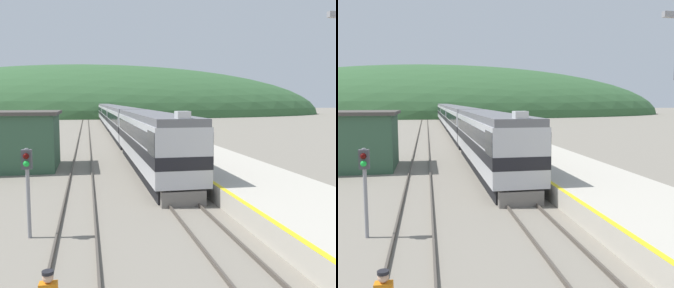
% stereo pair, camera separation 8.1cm
% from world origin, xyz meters
% --- Properties ---
extents(track_main, '(1.52, 180.00, 0.16)m').
position_xyz_m(track_main, '(0.00, 70.00, 0.08)').
color(track_main, '#4C443D').
rests_on(track_main, ground).
extents(track_siding, '(1.52, 180.00, 0.16)m').
position_xyz_m(track_siding, '(-4.96, 70.00, 0.08)').
color(track_siding, '#4C443D').
rests_on(track_siding, ground).
extents(platform, '(5.58, 140.00, 0.95)m').
position_xyz_m(platform, '(4.44, 50.00, 0.47)').
color(platform, '#BCB5A5').
rests_on(platform, ground).
extents(distant_hills, '(167.61, 75.42, 35.20)m').
position_xyz_m(distant_hills, '(0.00, 144.50, 0.00)').
color(distant_hills, '#335B33').
rests_on(distant_hills, ground).
extents(station_shed, '(7.70, 6.50, 4.30)m').
position_xyz_m(station_shed, '(-10.35, 31.03, 2.17)').
color(station_shed, '#385B42').
rests_on(station_shed, ground).
extents(express_train_lead_car, '(2.87, 20.83, 4.59)m').
position_xyz_m(express_train_lead_car, '(0.00, 28.09, 2.31)').
color(express_train_lead_car, black).
rests_on(express_train_lead_car, ground).
extents(carriage_second, '(2.86, 22.27, 4.23)m').
position_xyz_m(carriage_second, '(0.00, 50.76, 2.30)').
color(carriage_second, black).
rests_on(carriage_second, ground).
extents(carriage_third, '(2.86, 22.27, 4.23)m').
position_xyz_m(carriage_third, '(0.00, 73.90, 2.30)').
color(carriage_third, black).
rests_on(carriage_third, ground).
extents(carriage_fourth, '(2.86, 22.27, 4.23)m').
position_xyz_m(carriage_fourth, '(0.00, 97.05, 2.30)').
color(carriage_fourth, black).
rests_on(carriage_fourth, ground).
extents(carriage_fifth, '(2.86, 22.27, 4.23)m').
position_xyz_m(carriage_fifth, '(0.00, 120.19, 2.30)').
color(carriage_fifth, black).
rests_on(carriage_fifth, ground).
extents(signal_post_siding, '(0.36, 0.42, 3.36)m').
position_xyz_m(signal_post_siding, '(-6.65, 15.03, 2.43)').
color(signal_post_siding, gray).
rests_on(signal_post_siding, ground).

